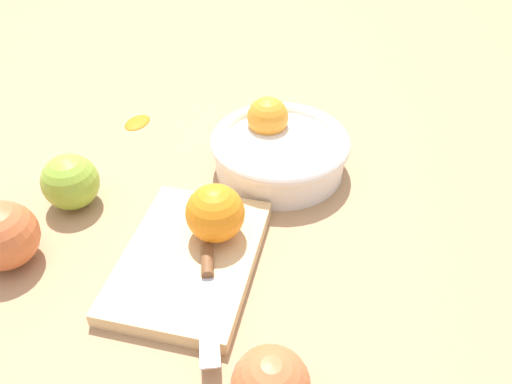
{
  "coord_description": "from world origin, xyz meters",
  "views": [
    {
      "loc": [
        0.49,
        0.2,
        0.46
      ],
      "look_at": [
        -0.0,
        0.12,
        0.04
      ],
      "focal_mm": 35.76,
      "sensor_mm": 36.0,
      "label": 1
    }
  ],
  "objects_px": {
    "orange_on_board": "(215,213)",
    "apple_front_center": "(70,182)",
    "bowl": "(279,148)",
    "cutting_board": "(190,259)",
    "knife": "(208,285)",
    "apple_front_right": "(3,236)"
  },
  "relations": [
    {
      "from": "orange_on_board",
      "to": "cutting_board",
      "type": "bearing_deg",
      "value": -35.32
    },
    {
      "from": "apple_front_center",
      "to": "bowl",
      "type": "bearing_deg",
      "value": 115.48
    },
    {
      "from": "bowl",
      "to": "apple_front_right",
      "type": "bearing_deg",
      "value": -51.25
    },
    {
      "from": "apple_front_center",
      "to": "apple_front_right",
      "type": "bearing_deg",
      "value": -15.83
    },
    {
      "from": "cutting_board",
      "to": "orange_on_board",
      "type": "distance_m",
      "value": 0.06
    },
    {
      "from": "cutting_board",
      "to": "orange_on_board",
      "type": "bearing_deg",
      "value": 144.68
    },
    {
      "from": "bowl",
      "to": "orange_on_board",
      "type": "xyz_separation_m",
      "value": [
        0.17,
        -0.05,
        0.02
      ]
    },
    {
      "from": "orange_on_board",
      "to": "apple_front_center",
      "type": "relative_size",
      "value": 0.94
    },
    {
      "from": "orange_on_board",
      "to": "knife",
      "type": "bearing_deg",
      "value": 6.29
    },
    {
      "from": "bowl",
      "to": "orange_on_board",
      "type": "distance_m",
      "value": 0.18
    },
    {
      "from": "orange_on_board",
      "to": "apple_front_center",
      "type": "height_order",
      "value": "orange_on_board"
    },
    {
      "from": "cutting_board",
      "to": "apple_front_center",
      "type": "xyz_separation_m",
      "value": [
        -0.08,
        -0.18,
        0.03
      ]
    },
    {
      "from": "apple_front_right",
      "to": "orange_on_board",
      "type": "bearing_deg",
      "value": 104.94
    },
    {
      "from": "orange_on_board",
      "to": "bowl",
      "type": "bearing_deg",
      "value": 162.6
    },
    {
      "from": "bowl",
      "to": "cutting_board",
      "type": "relative_size",
      "value": 0.91
    },
    {
      "from": "knife",
      "to": "apple_front_right",
      "type": "bearing_deg",
      "value": -94.2
    },
    {
      "from": "bowl",
      "to": "cutting_board",
      "type": "xyz_separation_m",
      "value": [
        0.21,
        -0.08,
        -0.03
      ]
    },
    {
      "from": "bowl",
      "to": "cutting_board",
      "type": "distance_m",
      "value": 0.22
    },
    {
      "from": "cutting_board",
      "to": "apple_front_center",
      "type": "bearing_deg",
      "value": -114.16
    },
    {
      "from": "knife",
      "to": "apple_front_right",
      "type": "distance_m",
      "value": 0.25
    },
    {
      "from": "knife",
      "to": "cutting_board",
      "type": "bearing_deg",
      "value": -143.79
    },
    {
      "from": "cutting_board",
      "to": "apple_front_right",
      "type": "xyz_separation_m",
      "value": [
        0.03,
        -0.21,
        0.03
      ]
    }
  ]
}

